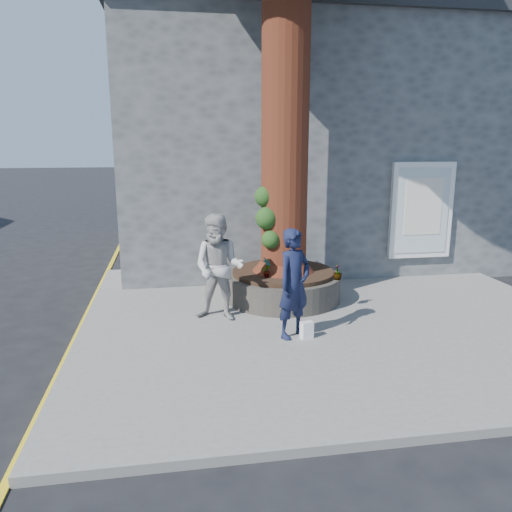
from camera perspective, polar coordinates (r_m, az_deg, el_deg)
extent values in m
plane|color=black|center=(8.27, 0.65, -10.18)|extent=(120.00, 120.00, 0.00)
cube|color=slate|center=(9.51, 8.56, -6.81)|extent=(9.00, 8.00, 0.12)
cube|color=yellow|center=(9.24, -19.69, -8.41)|extent=(0.10, 30.00, 0.01)
cube|color=#4D5152|center=(15.19, 5.26, 11.96)|extent=(10.00, 8.00, 6.00)
cube|color=black|center=(15.46, 5.52, 23.72)|extent=(10.30, 8.30, 0.30)
cube|color=white|center=(12.14, 18.37, 4.96)|extent=(1.50, 0.12, 2.20)
cube|color=silver|center=(12.08, 18.50, 4.92)|extent=(1.25, 0.04, 1.95)
cube|color=silver|center=(12.05, 18.58, 5.37)|extent=(0.90, 0.02, 1.30)
cylinder|color=black|center=(10.14, 3.11, -3.50)|extent=(2.30, 2.30, 0.52)
cylinder|color=black|center=(10.06, 3.13, -1.86)|extent=(2.04, 2.04, 0.08)
cylinder|color=#491712|center=(9.80, 3.42, 20.08)|extent=(0.90, 0.90, 7.50)
cone|color=#491712|center=(9.97, 3.16, 0.30)|extent=(1.24, 1.24, 0.70)
sphere|color=#1D3D14|center=(9.56, 1.25, 4.35)|extent=(0.44, 0.44, 0.44)
sphere|color=#1D3D14|center=(9.55, 1.70, 1.89)|extent=(0.36, 0.36, 0.36)
sphere|color=#1D3D14|center=(9.62, 1.01, 6.81)|extent=(0.40, 0.40, 0.40)
imported|color=#131834|center=(8.05, 4.38, -3.18)|extent=(0.78, 0.71, 1.79)
imported|color=#AEABA7|center=(8.84, -4.25, -1.34)|extent=(1.13, 1.02, 1.91)
cube|color=white|center=(8.23, 5.82, -8.42)|extent=(0.22, 0.17, 0.28)
imported|color=gray|center=(9.46, 1.20, -1.33)|extent=(0.24, 0.25, 0.39)
imported|color=gray|center=(10.94, 5.09, 0.51)|extent=(0.26, 0.26, 0.36)
imported|color=gray|center=(9.45, 9.31, -1.83)|extent=(0.22, 0.22, 0.29)
imported|color=gray|center=(10.85, 2.87, 0.28)|extent=(0.36, 0.36, 0.30)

